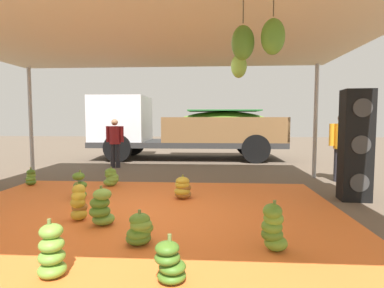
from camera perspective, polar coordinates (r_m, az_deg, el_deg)
The scene contains 17 objects.
ground_plane at distance 8.09m, azimuth -4.49°, elevation -6.27°, with size 40.00×40.00×0.00m, color brown.
tarp_orange at distance 5.22m, azimuth -9.25°, elevation -12.28°, with size 6.55×4.83×0.01m, color orange.
tent_canopy at distance 5.08m, azimuth -9.64°, elevation 20.23°, with size 8.00×7.00×2.98m.
banana_bunch_0 at distance 7.30m, azimuth -14.64°, elevation -5.98°, with size 0.45×0.42×0.43m.
banana_bunch_1 at distance 8.07m, azimuth -27.53°, elevation -5.51°, with size 0.31×0.34×0.41m.
banana_bunch_2 at distance 3.39m, azimuth -24.41°, elevation -17.71°, with size 0.35×0.36×0.55m.
banana_bunch_3 at distance 6.29m, azimuth -20.01°, elevation -7.37°, with size 0.38×0.38×0.55m.
banana_bunch_4 at distance 4.65m, azimuth -16.33°, elevation -11.27°, with size 0.44×0.45×0.57m.
banana_bunch_5 at distance 3.91m, azimuth -9.57°, elevation -15.26°, with size 0.41×0.40×0.42m.
banana_bunch_6 at distance 3.77m, azimuth 14.73°, elevation -14.77°, with size 0.39×0.37×0.59m.
banana_bunch_7 at distance 4.99m, azimuth -20.12°, elevation -10.20°, with size 0.32×0.32×0.57m.
banana_bunch_8 at distance 5.93m, azimuth -1.71°, elevation -8.16°, with size 0.42×0.43×0.46m.
banana_bunch_9 at distance 3.03m, azimuth -4.08°, elevation -21.06°, with size 0.37×0.38×0.46m.
cargo_truck_main at distance 11.98m, azimuth -1.98°, elevation 3.10°, with size 7.22×2.49×2.40m.
worker_0 at distance 8.34m, azimuth 25.84°, elevation 0.31°, with size 0.61×0.37×1.65m.
worker_1 at distance 10.03m, azimuth -14.00°, elevation 0.83°, with size 0.56×0.34×1.53m.
speaker_stack at distance 6.47m, azimuth 27.92°, elevation -0.25°, with size 0.54×0.45×2.06m.
Camera 1 is at (1.13, -4.87, 1.50)m, focal length 28.98 mm.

